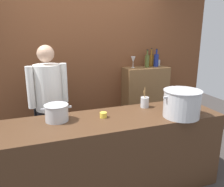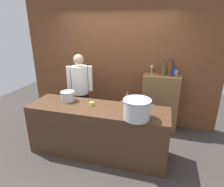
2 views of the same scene
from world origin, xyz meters
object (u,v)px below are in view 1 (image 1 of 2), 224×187
stockpot_small (57,113)px  wine_glass_wide (133,60)px  chef (49,100)px  stockpot_large (182,104)px  wine_bottle_cobalt (156,60)px  spice_tin_silver (157,63)px  wine_bottle_amber (151,60)px  butter_jar (103,115)px  wine_bottle_olive (147,61)px  utensil_crock (145,102)px

stockpot_small → wine_glass_wide: 1.81m
chef → stockpot_large: bearing=128.4°
chef → wine_bottle_cobalt: (1.83, 0.48, 0.38)m
stockpot_small → spice_tin_silver: size_ratio=3.04×
stockpot_small → wine_bottle_amber: size_ratio=1.05×
butter_jar → wine_bottle_cobalt: bearing=41.3°
butter_jar → wine_bottle_cobalt: 1.79m
stockpot_small → wine_bottle_olive: bearing=33.3°
chef → spice_tin_silver: (1.90, 0.57, 0.31)m
chef → wine_bottle_cobalt: chef is taller
wine_bottle_cobalt → wine_bottle_olive: bearing=-179.5°
chef → stockpot_large: (1.35, -0.94, 0.09)m
stockpot_large → butter_jar: 0.87m
wine_bottle_olive → wine_glass_wide: wine_bottle_olive is taller
stockpot_small → wine_glass_wide: size_ratio=1.71×
chef → wine_bottle_cobalt: bearing=177.9°
stockpot_large → utensil_crock: stockpot_large is taller
utensil_crock → wine_bottle_cobalt: wine_bottle_cobalt is taller
chef → wine_bottle_amber: chef is taller
stockpot_large → wine_glass_wide: bearing=87.1°
stockpot_large → wine_glass_wide: 1.48m
chef → stockpot_small: bearing=76.1°
stockpot_small → utensil_crock: utensil_crock is taller
spice_tin_silver → wine_bottle_olive: bearing=-158.4°
spice_tin_silver → chef: bearing=-163.2°
wine_bottle_amber → wine_glass_wide: wine_bottle_amber is taller
chef → butter_jar: chef is taller
wine_bottle_amber → spice_tin_silver: size_ratio=2.90×
wine_bottle_olive → spice_tin_silver: size_ratio=2.82×
chef → utensil_crock: (1.11, -0.52, 0.00)m
butter_jar → wine_glass_wide: wine_glass_wide is taller
stockpot_small → wine_bottle_cobalt: bearing=30.7°
wine_bottle_amber → wine_glass_wide: size_ratio=1.63×
butter_jar → wine_bottle_amber: 1.82m
utensil_crock → stockpot_small: bearing=-175.9°
wine_bottle_olive → wine_bottle_amber: (0.13, 0.09, -0.00)m
wine_glass_wide → wine_bottle_amber: bearing=8.6°
wine_bottle_amber → spice_tin_silver: 0.13m
spice_tin_silver → utensil_crock: bearing=-125.9°
wine_bottle_cobalt → wine_bottle_amber: wine_bottle_amber is taller
butter_jar → wine_glass_wide: 1.55m
stockpot_large → wine_bottle_amber: size_ratio=1.56×
chef → butter_jar: 0.85m
stockpot_large → stockpot_small: stockpot_large is taller
chef → stockpot_small: (0.03, -0.59, 0.02)m
spice_tin_silver → wine_bottle_amber: bearing=-175.9°
stockpot_small → spice_tin_silver: spice_tin_silver is taller
stockpot_large → wine_glass_wide: size_ratio=2.54×
stockpot_large → utensil_crock: 0.49m
utensil_crock → wine_glass_wide: (0.31, 1.03, 0.39)m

